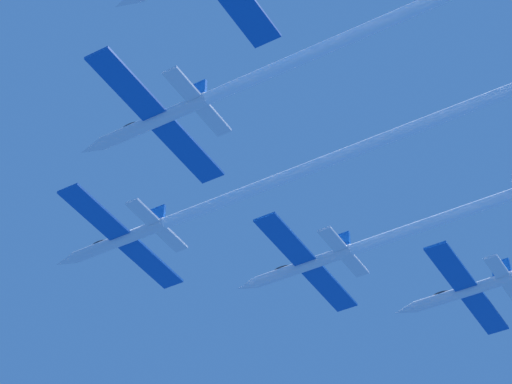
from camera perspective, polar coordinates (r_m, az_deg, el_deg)
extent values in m
cylinder|color=silver|center=(102.01, -7.47, -2.64)|extent=(1.18, 10.69, 1.18)
cone|color=silver|center=(105.47, -10.33, -3.73)|extent=(1.15, 2.35, 1.15)
ellipsoid|color=black|center=(103.53, -8.50, -2.83)|extent=(0.82, 2.14, 0.59)
cube|color=#0F51B2|center=(98.98, -8.80, -1.11)|extent=(8.13, 2.35, 0.26)
cube|color=#0F51B2|center=(104.64, -5.73, -3.91)|extent=(8.13, 2.35, 0.26)
cube|color=#0F51B2|center=(100.81, -5.44, -1.25)|extent=(0.31, 1.92, 1.71)
cube|color=silver|center=(98.32, -6.19, -1.09)|extent=(3.66, 1.41, 0.26)
cube|color=silver|center=(101.33, -4.62, -2.59)|extent=(3.66, 1.41, 0.26)
cylinder|color=white|center=(90.13, 9.06, 3.68)|extent=(1.06, 52.89, 1.06)
cylinder|color=silver|center=(89.10, -5.61, 3.83)|extent=(1.18, 10.69, 1.18)
cone|color=silver|center=(92.18, -8.95, 2.37)|extent=(1.15, 2.35, 1.15)
ellipsoid|color=black|center=(90.51, -6.82, 3.52)|extent=(0.82, 2.14, 0.59)
cube|color=#0F51B2|center=(86.32, -7.08, 5.82)|extent=(8.13, 2.35, 0.26)
cube|color=#0F51B2|center=(91.57, -3.69, 2.20)|extent=(8.13, 2.35, 0.26)
cube|color=#0F51B2|center=(88.32, -3.27, 5.50)|extent=(0.31, 1.92, 1.71)
cube|color=silver|center=(85.83, -4.06, 5.88)|extent=(3.66, 1.41, 0.26)
cube|color=silver|center=(88.61, -2.34, 3.94)|extent=(3.66, 1.41, 0.26)
cylinder|color=silver|center=(104.05, 2.59, -4.06)|extent=(1.18, 10.69, 1.18)
cone|color=silver|center=(106.62, -0.51, -5.12)|extent=(1.15, 2.35, 1.15)
ellipsoid|color=black|center=(105.23, 1.45, -4.23)|extent=(0.82, 2.14, 0.59)
cube|color=#0F51B2|center=(100.58, 1.59, -2.61)|extent=(8.13, 2.35, 0.26)
cube|color=#0F51B2|center=(107.23, 4.03, -5.25)|extent=(8.13, 2.35, 0.26)
cube|color=#0F51B2|center=(103.43, 4.65, -2.69)|extent=(0.31, 1.92, 1.71)
cube|color=silver|center=(100.74, 4.18, -2.58)|extent=(3.66, 1.41, 0.26)
cube|color=silver|center=(104.25, 5.40, -3.98)|extent=(3.66, 1.41, 0.26)
cone|color=silver|center=(79.44, -7.02, 10.28)|extent=(1.15, 2.35, 1.15)
cube|color=#0F51B2|center=(79.15, -0.82, 10.11)|extent=(8.13, 2.35, 0.26)
cylinder|color=silver|center=(109.34, 11.22, -5.36)|extent=(1.18, 10.69, 1.18)
cone|color=silver|center=(111.07, 8.10, -6.39)|extent=(1.15, 2.35, 1.15)
ellipsoid|color=black|center=(110.20, 10.06, -5.52)|extent=(0.82, 2.14, 0.59)
cube|color=#0F51B2|center=(105.57, 10.55, -4.03)|extent=(8.13, 2.35, 0.26)
cube|color=#0F51B2|center=(112.92, 12.35, -6.43)|extent=(8.13, 2.35, 0.26)
cube|color=#0F51B2|center=(109.22, 13.20, -4.04)|extent=(0.31, 1.92, 1.71)
cube|color=silver|center=(106.44, 12.97, -3.97)|extent=(3.66, 1.41, 0.26)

